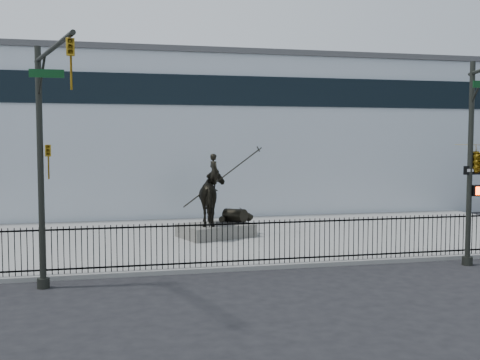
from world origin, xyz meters
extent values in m
plane|color=black|center=(0.00, 0.00, 0.00)|extent=(120.00, 120.00, 0.00)
cube|color=gray|center=(0.00, 7.00, 0.07)|extent=(30.00, 12.00, 0.15)
cube|color=#B5BCC5|center=(0.00, 20.00, 4.50)|extent=(44.00, 14.00, 9.00)
cube|color=black|center=(0.00, 1.25, 0.30)|extent=(22.00, 0.05, 0.05)
cube|color=black|center=(0.00, 1.25, 1.55)|extent=(22.00, 0.05, 0.05)
cube|color=black|center=(0.00, 1.25, 0.90)|extent=(22.00, 0.03, 1.50)
cube|color=#514F4A|center=(-0.66, 6.93, 0.43)|extent=(3.46, 2.90, 0.55)
imported|color=black|center=(-0.66, 6.93, 1.88)|extent=(2.66, 2.87, 2.36)
imported|color=black|center=(-0.74, 6.90, 2.96)|extent=(0.55, 0.67, 1.59)
cylinder|color=black|center=(-0.35, 7.04, 2.72)|extent=(3.60, 1.31, 2.40)
cylinder|color=black|center=(-7.00, 0.20, 0.15)|extent=(0.36, 0.36, 0.30)
cylinder|color=black|center=(-7.00, 0.20, 3.50)|extent=(0.18, 0.18, 7.00)
cylinder|color=black|center=(-6.40, -1.92, 6.60)|extent=(1.47, 4.84, 0.12)
imported|color=#B28513|center=(-5.80, -4.05, 5.97)|extent=(0.18, 0.22, 1.10)
imported|color=#B28513|center=(-6.78, 0.20, 3.70)|extent=(0.16, 0.20, 1.00)
cube|color=#0C3F19|center=(-6.64, -1.00, 6.10)|extent=(0.90, 0.03, 0.22)
cylinder|color=black|center=(7.00, 0.20, 0.15)|extent=(0.36, 0.36, 0.30)
cylinder|color=black|center=(7.00, 0.20, 3.50)|extent=(0.18, 0.18, 7.00)
imported|color=#B28513|center=(7.22, 0.20, 3.70)|extent=(0.53, 2.48, 1.00)
cube|color=black|center=(7.28, 0.15, 2.60)|extent=(0.38, 0.22, 0.38)
cube|color=#FF2D05|center=(7.28, 0.03, 2.60)|extent=(0.28, 0.02, 0.28)
cube|color=black|center=(7.20, 0.15, 3.30)|extent=(0.95, 0.03, 0.30)
camera|label=1|loc=(-4.91, -16.83, 4.31)|focal=42.00mm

